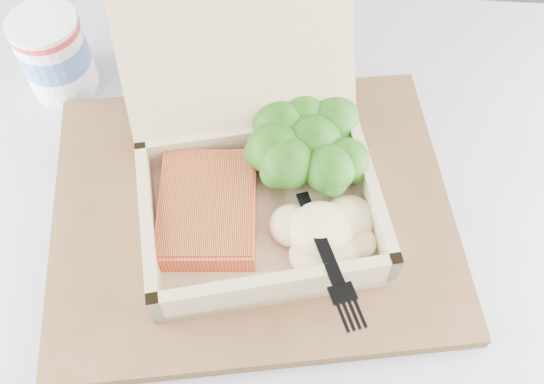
{
  "coord_description": "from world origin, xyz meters",
  "views": [
    {
      "loc": [
        -0.47,
        -0.11,
        1.2
      ],
      "look_at": [
        -0.47,
        0.17,
        0.75
      ],
      "focal_mm": 40.0,
      "sensor_mm": 36.0,
      "label": 1
    }
  ],
  "objects_px": {
    "takeout_container": "(253,159)",
    "paper_cup": "(54,52)",
    "serving_tray": "(252,211)",
    "cafe_table": "(265,330)"
  },
  "relations": [
    {
      "from": "takeout_container",
      "to": "paper_cup",
      "type": "bearing_deg",
      "value": 135.67
    },
    {
      "from": "serving_tray",
      "to": "takeout_container",
      "type": "bearing_deg",
      "value": 84.37
    },
    {
      "from": "cafe_table",
      "to": "serving_tray",
      "type": "distance_m",
      "value": 0.19
    },
    {
      "from": "serving_tray",
      "to": "paper_cup",
      "type": "relative_size",
      "value": 4.07
    },
    {
      "from": "cafe_table",
      "to": "paper_cup",
      "type": "relative_size",
      "value": 8.89
    },
    {
      "from": "paper_cup",
      "to": "serving_tray",
      "type": "bearing_deg",
      "value": -40.07
    },
    {
      "from": "serving_tray",
      "to": "paper_cup",
      "type": "bearing_deg",
      "value": 139.93
    },
    {
      "from": "serving_tray",
      "to": "paper_cup",
      "type": "height_order",
      "value": "paper_cup"
    },
    {
      "from": "takeout_container",
      "to": "paper_cup",
      "type": "height_order",
      "value": "takeout_container"
    },
    {
      "from": "cafe_table",
      "to": "takeout_container",
      "type": "bearing_deg",
      "value": 95.33
    }
  ]
}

